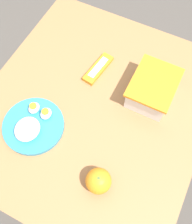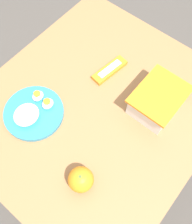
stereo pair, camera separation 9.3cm
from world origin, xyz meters
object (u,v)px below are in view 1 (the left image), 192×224
object	(u,v)px
orange_fruit	(98,181)
food_container	(152,90)
rice_plate	(33,125)
candy_bar	(98,69)

from	to	relation	value
orange_fruit	food_container	bearing A→B (deg)	175.54
orange_fruit	rice_plate	size ratio (longest dim) A/B	0.38
rice_plate	candy_bar	xyz separation A→B (m)	(-0.33, 0.10, -0.01)
rice_plate	candy_bar	size ratio (longest dim) A/B	1.37
orange_fruit	rice_plate	distance (m)	0.31
candy_bar	rice_plate	bearing A→B (deg)	-16.56
food_container	orange_fruit	world-z (taller)	food_container
rice_plate	candy_bar	bearing A→B (deg)	163.44
orange_fruit	rice_plate	world-z (taller)	orange_fruit
food_container	candy_bar	bearing A→B (deg)	-94.09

